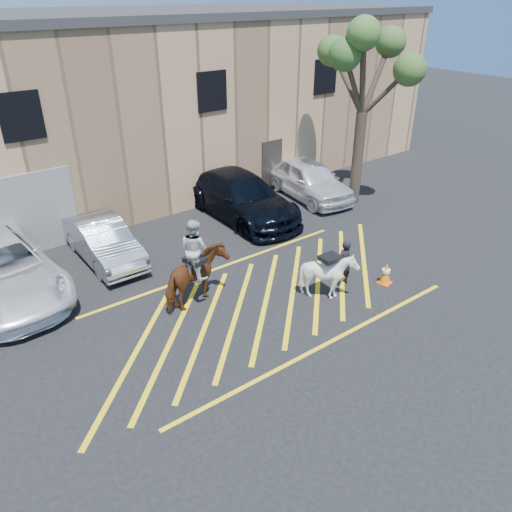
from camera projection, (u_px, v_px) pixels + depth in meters
ground at (260, 297)px, 14.82m from camera, size 90.00×90.00×0.00m
car_silver_sedan at (103, 241)px, 16.56m from camera, size 1.46×4.17×1.37m
car_blue_suv at (241, 196)px, 19.68m from camera, size 2.50×5.91×1.70m
car_white_suv at (309, 179)px, 21.55m from camera, size 2.50×4.95×1.62m
handler at (344, 263)px, 15.13m from camera, size 0.56×0.37×1.50m
warehouse at (91, 105)px, 21.51m from camera, size 32.42×10.20×7.30m
hatching_zone at (266, 301)px, 14.61m from camera, size 12.60×5.12×0.01m
mounted_bay at (196, 271)px, 14.04m from camera, size 2.18×1.43×2.65m
saddled_white at (329, 275)px, 14.48m from camera, size 1.23×1.37×1.48m
traffic_cone at (386, 273)px, 15.35m from camera, size 0.46×0.46×0.73m
tree at (367, 61)px, 18.66m from camera, size 3.99×4.37×7.31m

